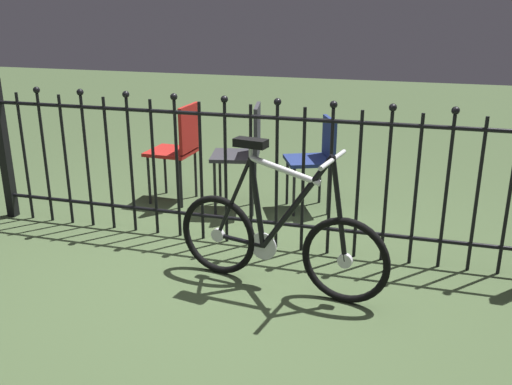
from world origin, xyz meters
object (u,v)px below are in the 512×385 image
chair_navy (317,154)px  chair_charcoal (245,147)px  chair_red (179,144)px  bicycle (278,238)px

chair_navy → chair_charcoal: (-0.57, -0.18, 0.06)m
chair_navy → chair_red: (-1.19, -0.14, 0.04)m
chair_red → chair_charcoal: 0.61m
bicycle → chair_red: bicycle is taller
chair_navy → chair_red: 1.19m
bicycle → chair_red: 1.80m
chair_red → chair_navy: bearing=6.7°
chair_red → chair_charcoal: chair_charcoal is taller
bicycle → chair_charcoal: 1.42m
chair_navy → chair_charcoal: bearing=-162.2°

